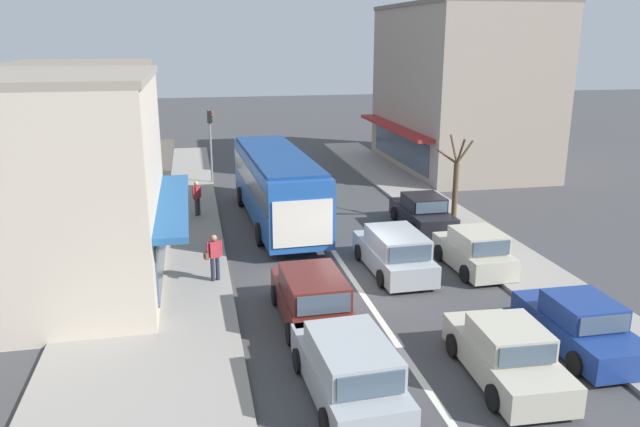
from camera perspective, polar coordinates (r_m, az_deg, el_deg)
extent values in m
plane|color=#3F3F42|center=(21.46, 3.34, -6.51)|extent=(140.00, 140.00, 0.00)
cube|color=silver|center=(25.09, 0.99, -3.10)|extent=(0.20, 28.00, 0.01)
cube|color=gray|center=(26.47, -14.53, -2.46)|extent=(5.20, 44.00, 0.14)
cube|color=gray|center=(28.78, 12.24, -0.84)|extent=(2.80, 44.00, 0.12)
cube|color=beige|center=(22.12, -24.39, 2.08)|extent=(7.45, 9.05, 6.86)
cube|color=#23568E|center=(21.74, -13.40, 0.88)|extent=(1.10, 8.33, 0.20)
cube|color=#425160|center=(22.12, -14.27, -2.44)|extent=(0.06, 7.24, 1.80)
cube|color=gray|center=(21.64, -25.47, 11.23)|extent=(7.61, 9.05, 0.24)
cube|color=#B2A38E|center=(31.11, -20.85, 6.04)|extent=(6.06, 9.18, 6.81)
cube|color=#4C4742|center=(30.86, -14.32, 5.19)|extent=(1.10, 8.45, 0.20)
cube|color=#425160|center=(31.14, -14.93, 2.79)|extent=(0.06, 7.35, 1.80)
cube|color=gray|center=(30.77, -21.50, 12.51)|extent=(6.22, 9.18, 0.24)
cube|color=gray|center=(41.00, 12.68, 11.00)|extent=(7.68, 12.68, 9.88)
cube|color=maroon|center=(39.69, 6.77, 7.86)|extent=(1.10, 11.67, 0.20)
cube|color=#425160|center=(40.02, 7.28, 6.03)|extent=(0.06, 10.15, 1.80)
cube|color=#6E6358|center=(40.91, 13.13, 18.07)|extent=(7.84, 12.68, 0.24)
cube|color=#1E4C99|center=(27.96, -3.98, 2.59)|extent=(2.93, 10.89, 2.70)
cube|color=#425160|center=(27.87, -4.00, 3.40)|extent=(2.95, 10.46, 0.90)
cube|color=beige|center=(22.86, -1.58, -0.93)|extent=(2.25, 0.15, 1.76)
cube|color=navy|center=(27.67, -4.04, 5.44)|extent=(2.77, 10.02, 0.12)
cylinder|color=black|center=(31.31, -7.27, 1.54)|extent=(0.30, 0.97, 0.96)
cylinder|color=black|center=(31.68, -2.77, 1.82)|extent=(0.30, 0.97, 0.96)
cylinder|color=black|center=(25.28, -5.53, -1.90)|extent=(0.30, 0.97, 0.96)
cylinder|color=black|center=(25.74, -0.02, -1.49)|extent=(0.30, 0.97, 0.96)
cube|color=#9EA3A8|center=(22.60, 6.69, -4.01)|extent=(1.85, 4.53, 0.76)
cube|color=#9EA3A8|center=(22.06, 7.05, -2.55)|extent=(1.69, 2.63, 0.68)
cube|color=#425160|center=(23.24, 5.96, -1.55)|extent=(1.51, 0.09, 0.58)
cube|color=#425160|center=(20.89, 8.27, -3.66)|extent=(1.48, 0.09, 0.54)
cylinder|color=black|center=(23.62, 3.58, -3.58)|extent=(0.19, 0.62, 0.62)
cylinder|color=black|center=(24.16, 7.60, -3.24)|extent=(0.19, 0.62, 0.62)
cylinder|color=black|center=(21.21, 5.63, -5.94)|extent=(0.19, 0.62, 0.62)
cylinder|color=black|center=(21.81, 10.04, -5.49)|extent=(0.19, 0.62, 0.62)
cube|color=#9EA3A8|center=(15.09, 2.51, -14.59)|extent=(1.98, 4.58, 0.76)
cube|color=#9EA3A8|center=(14.45, 2.95, -12.81)|extent=(1.76, 2.68, 0.68)
cube|color=#425160|center=(15.57, 1.48, -10.56)|extent=(1.51, 0.13, 0.58)
cube|color=#425160|center=(13.36, 4.70, -15.42)|extent=(1.48, 0.13, 0.54)
cylinder|color=black|center=(16.14, -2.01, -13.28)|extent=(0.21, 0.63, 0.62)
cylinder|color=black|center=(16.55, 4.09, -12.51)|extent=(0.21, 0.63, 0.62)
cylinder|color=black|center=(13.90, 0.54, -18.55)|extent=(0.21, 0.63, 0.62)
cylinder|color=black|center=(14.38, 7.65, -17.40)|extent=(0.21, 0.63, 0.62)
cube|color=#561E19|center=(18.69, -0.81, -8.28)|extent=(1.85, 4.53, 0.76)
cube|color=#561E19|center=(18.09, -0.59, -6.64)|extent=(1.69, 2.63, 0.68)
cube|color=#425160|center=(19.29, -1.42, -5.17)|extent=(1.51, 0.09, 0.58)
cube|color=#425160|center=(16.91, 0.37, -8.31)|extent=(1.48, 0.09, 0.54)
cylinder|color=black|center=(19.85, -4.13, -7.48)|extent=(0.19, 0.62, 0.62)
cylinder|color=black|center=(20.16, 0.86, -7.06)|extent=(0.19, 0.62, 0.62)
cylinder|color=black|center=(17.43, -2.75, -10.93)|extent=(0.19, 0.62, 0.62)
cylinder|color=black|center=(17.78, 2.93, -10.37)|extent=(0.19, 0.62, 0.62)
cube|color=#B7B29E|center=(16.41, 16.60, -12.67)|extent=(1.89, 4.26, 0.72)
cube|color=#B7B29E|center=(16.03, 16.94, -10.76)|extent=(1.63, 1.86, 0.60)
cube|color=#425160|center=(16.77, 15.56, -9.42)|extent=(1.44, 0.12, 0.51)
cube|color=#425160|center=(15.31, 18.46, -12.22)|extent=(1.41, 0.12, 0.48)
cylinder|color=black|center=(17.19, 12.07, -11.71)|extent=(0.20, 0.63, 0.62)
cylinder|color=black|center=(17.85, 17.32, -11.02)|extent=(0.20, 0.63, 0.62)
cylinder|color=black|center=(15.19, 15.61, -15.93)|extent=(0.20, 0.63, 0.62)
cylinder|color=black|center=(15.93, 21.43, -14.88)|extent=(0.20, 0.63, 0.62)
cube|color=navy|center=(18.51, 22.51, -9.86)|extent=(1.74, 4.21, 0.72)
cube|color=navy|center=(18.17, 22.90, -8.11)|extent=(1.57, 1.81, 0.60)
cube|color=#425160|center=(18.87, 21.36, -7.05)|extent=(1.44, 0.07, 0.51)
cube|color=#425160|center=(17.50, 24.58, -9.24)|extent=(1.40, 0.07, 0.48)
cylinder|color=black|center=(19.12, 18.19, -9.24)|extent=(0.18, 0.62, 0.62)
cylinder|color=black|center=(19.99, 22.54, -8.57)|extent=(0.18, 0.62, 0.62)
cylinder|color=black|center=(17.22, 22.33, -12.56)|extent=(0.18, 0.62, 0.62)
cylinder|color=black|center=(18.18, 26.95, -11.59)|extent=(0.18, 0.62, 0.62)
cube|color=#B7B29E|center=(23.30, 13.82, -3.76)|extent=(1.73, 3.74, 0.76)
cube|color=#B7B29E|center=(22.83, 14.27, -2.34)|extent=(1.56, 1.94, 0.64)
cube|color=#425160|center=(23.65, 13.22, -1.63)|extent=(1.40, 0.09, 0.54)
cube|color=#425160|center=(22.02, 15.41, -3.10)|extent=(1.37, 0.09, 0.51)
cylinder|color=black|center=(23.97, 10.86, -3.54)|extent=(0.19, 0.62, 0.62)
cylinder|color=black|center=(24.66, 14.36, -3.21)|extent=(0.19, 0.62, 0.62)
cylinder|color=black|center=(22.10, 13.16, -5.39)|extent=(0.19, 0.62, 0.62)
cylinder|color=black|center=(22.84, 16.87, -4.96)|extent=(0.19, 0.62, 0.62)
cube|color=black|center=(27.97, 9.33, -0.22)|extent=(1.73, 4.20, 0.72)
cube|color=black|center=(27.71, 9.46, 1.04)|extent=(1.56, 1.80, 0.60)
cube|color=#425160|center=(28.54, 8.81, 1.50)|extent=(1.44, 0.06, 0.51)
cube|color=#425160|center=(26.89, 10.16, 0.54)|extent=(1.40, 0.06, 0.48)
cylinder|color=black|center=(28.88, 6.83, -0.02)|extent=(0.18, 0.62, 0.62)
cylinder|color=black|center=(29.46, 10.01, 0.17)|extent=(0.18, 0.62, 0.62)
cylinder|color=black|center=(26.61, 8.54, -1.47)|extent=(0.18, 0.62, 0.62)
cylinder|color=black|center=(27.24, 11.94, -1.24)|extent=(0.18, 0.62, 0.62)
cylinder|color=gray|center=(35.92, -9.95, 5.93)|extent=(0.12, 0.12, 4.20)
cube|color=black|center=(35.67, -10.09, 8.70)|extent=(0.24, 0.24, 0.68)
sphere|color=red|center=(35.65, -9.88, 9.07)|extent=(0.13, 0.13, 0.13)
sphere|color=black|center=(35.67, -9.86, 8.72)|extent=(0.13, 0.13, 0.13)
sphere|color=black|center=(35.70, -9.84, 8.37)|extent=(0.13, 0.13, 0.13)
cylinder|color=brown|center=(28.56, 12.24, 1.77)|extent=(0.24, 0.24, 2.76)
cylinder|color=brown|center=(28.52, 12.14, 5.78)|extent=(0.10, 0.89, 1.21)
cylinder|color=brown|center=(28.32, 13.11, 5.49)|extent=(0.78, 0.10, 1.05)
cylinder|color=brown|center=(27.86, 12.75, 5.55)|extent=(0.10, 0.75, 1.23)
cylinder|color=brown|center=(28.02, 11.57, 5.11)|extent=(0.99, 0.10, 0.73)
cylinder|color=#232838|center=(21.61, -9.34, -4.95)|extent=(0.14, 0.14, 0.84)
cylinder|color=#232838|center=(21.54, -9.78, -5.04)|extent=(0.14, 0.14, 0.84)
cube|color=#A82D38|center=(21.34, -9.65, -3.24)|extent=(0.41, 0.33, 0.56)
sphere|color=#9E7051|center=(21.21, -9.70, -2.22)|extent=(0.22, 0.22, 0.22)
cylinder|color=#A82D38|center=(21.43, -9.06, -3.13)|extent=(0.09, 0.09, 0.54)
cylinder|color=#A82D38|center=(21.25, -10.24, -3.35)|extent=(0.09, 0.09, 0.54)
cube|color=brown|center=(21.27, -10.37, -3.86)|extent=(0.18, 0.26, 0.22)
cylinder|color=#333338|center=(29.54, -11.03, 0.66)|extent=(0.14, 0.14, 0.84)
cylinder|color=#333338|center=(29.40, -11.24, 0.58)|extent=(0.14, 0.14, 0.84)
cube|color=#A82D38|center=(29.29, -11.21, 1.94)|extent=(0.39, 0.42, 0.56)
sphere|color=tan|center=(29.20, -11.25, 2.70)|extent=(0.22, 0.22, 0.22)
cylinder|color=#A82D38|center=(29.48, -10.92, 2.04)|extent=(0.09, 0.09, 0.54)
cylinder|color=#A82D38|center=(29.11, -11.49, 1.84)|extent=(0.09, 0.09, 0.54)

